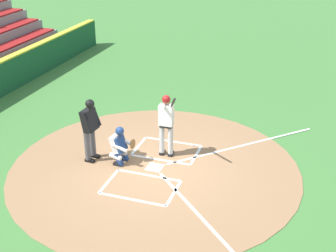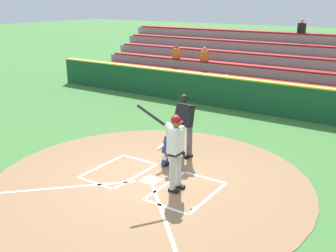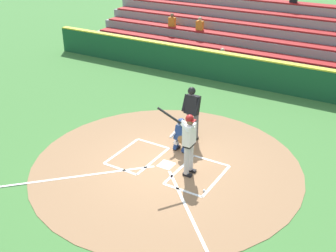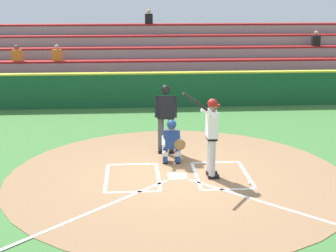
{
  "view_description": "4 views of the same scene",
  "coord_description": "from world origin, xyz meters",
  "px_view_note": "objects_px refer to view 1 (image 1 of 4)",
  "views": [
    {
      "loc": [
        10.42,
        3.91,
        6.54
      ],
      "look_at": [
        -0.48,
        0.23,
        1.1
      ],
      "focal_mm": 49.57,
      "sensor_mm": 36.0,
      "label": 1
    },
    {
      "loc": [
        -5.42,
        7.28,
        4.38
      ],
      "look_at": [
        0.23,
        -1.12,
        1.11
      ],
      "focal_mm": 42.38,
      "sensor_mm": 36.0,
      "label": 2
    },
    {
      "loc": [
        -5.58,
        9.22,
        6.66
      ],
      "look_at": [
        0.21,
        -0.44,
        1.06
      ],
      "focal_mm": 45.2,
      "sensor_mm": 36.0,
      "label": 3
    },
    {
      "loc": [
        0.99,
        10.94,
        4.18
      ],
      "look_at": [
        0.14,
        -1.13,
        0.93
      ],
      "focal_mm": 53.23,
      "sensor_mm": 36.0,
      "label": 4
    }
  ],
  "objects_px": {
    "baseball": "(193,145)",
    "plate_umpire": "(90,126)",
    "catcher": "(120,144)",
    "batter": "(166,121)"
  },
  "relations": [
    {
      "from": "catcher",
      "to": "plate_umpire",
      "type": "relative_size",
      "value": 0.61
    },
    {
      "from": "plate_umpire",
      "to": "baseball",
      "type": "xyz_separation_m",
      "value": [
        -1.72,
        2.49,
        -1.04
      ]
    },
    {
      "from": "plate_umpire",
      "to": "baseball",
      "type": "relative_size",
      "value": 25.2
    },
    {
      "from": "baseball",
      "to": "plate_umpire",
      "type": "bearing_deg",
      "value": -55.39
    },
    {
      "from": "catcher",
      "to": "batter",
      "type": "bearing_deg",
      "value": 127.19
    },
    {
      "from": "catcher",
      "to": "plate_umpire",
      "type": "distance_m",
      "value": 0.98
    },
    {
      "from": "baseball",
      "to": "catcher",
      "type": "bearing_deg",
      "value": -45.38
    },
    {
      "from": "baseball",
      "to": "batter",
      "type": "bearing_deg",
      "value": -35.07
    },
    {
      "from": "batter",
      "to": "plate_umpire",
      "type": "relative_size",
      "value": 1.14
    },
    {
      "from": "batter",
      "to": "baseball",
      "type": "height_order",
      "value": "batter"
    }
  ]
}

